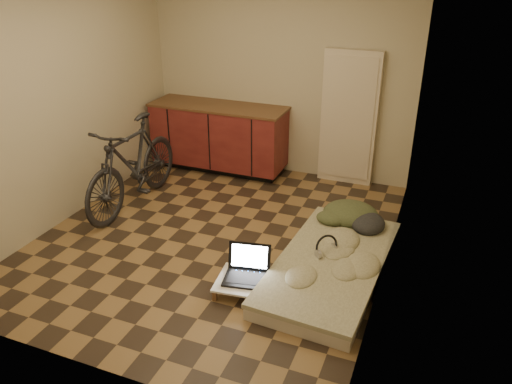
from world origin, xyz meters
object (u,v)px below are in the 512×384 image
at_px(futon, 331,266).
at_px(lap_desk, 256,283).
at_px(bicycle, 132,160).
at_px(laptop, 247,271).

distance_m(futon, lap_desk, 0.76).
distance_m(bicycle, futon, 2.60).
bearing_deg(laptop, bicycle, 140.21).
bearing_deg(lap_desk, futon, 37.57).
relative_size(bicycle, laptop, 4.05).
height_order(futon, lap_desk, futon).
bearing_deg(bicycle, laptop, -28.71).
xyz_separation_m(futon, laptop, (-0.65, -0.49, 0.09)).
height_order(bicycle, lap_desk, bicycle).
xyz_separation_m(futon, lap_desk, (-0.54, -0.53, 0.02)).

